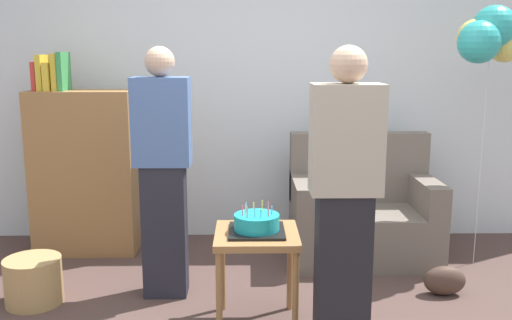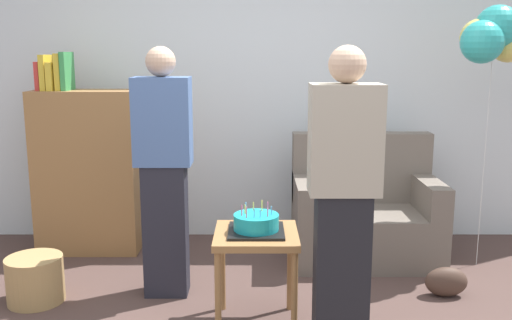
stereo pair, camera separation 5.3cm
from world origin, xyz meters
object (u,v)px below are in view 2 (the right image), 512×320
Objects in this scene: birthday_cake at (256,224)px; person_blowing_candles at (164,172)px; couch at (364,215)px; wicker_basket at (35,279)px; balloon_bunch at (491,37)px; person_holding_cake at (343,202)px; bookshelf at (87,169)px; side_table at (256,247)px; handbag at (446,282)px.

person_blowing_candles is at bearing 142.43° from birthday_cake.
couch is at bearing 28.64° from person_blowing_candles.
wicker_basket is at bearing -167.03° from person_blowing_candles.
person_blowing_candles is 0.85× the size of balloon_bunch.
couch is 0.67× the size of person_holding_cake.
wicker_basket is (-0.83, -0.14, -0.68)m from person_blowing_candles.
birthday_cake is at bearing -43.83° from bookshelf.
birthday_cake is (1.35, -1.30, -0.05)m from bookshelf.
couch reaches higher than side_table.
side_table is 0.64m from person_holding_cake.
bookshelf is 0.83× the size of balloon_bunch.
couch is 1.66m from person_blowing_candles.
bookshelf reaches higher than wicker_basket.
balloon_bunch is at bearing 11.61° from wicker_basket.
person_blowing_candles is 2.46m from balloon_bunch.
balloon_bunch reaches higher than birthday_cake.
bookshelf is at bearing 161.03° from handbag.
couch reaches higher than wicker_basket.
person_holding_cake is at bearing -32.65° from side_table.
birthday_cake is at bearing -24.31° from person_holding_cake.
bookshelf is at bearing 136.17° from birthday_cake.
side_table is at bearing -24.31° from person_holding_cake.
couch is at bearing -97.25° from person_holding_cake.
bookshelf is 1.11m from wicker_basket.
wicker_basket is at bearing -9.68° from person_holding_cake.
person_blowing_candles reaches higher than handbag.
wicker_basket is 0.19× the size of balloon_bunch.
side_table is at bearing -33.86° from person_blowing_candles.
balloon_bunch is (1.21, 1.24, 0.87)m from person_holding_cake.
bookshelf is at bearing 173.53° from balloon_bunch.
side_table is 0.83m from person_blowing_candles.
balloon_bunch is (1.66, 0.96, 1.07)m from birthday_cake.
couch reaches higher than birthday_cake.
couch is at bearing 119.62° from handbag.
person_holding_cake reaches higher than birthday_cake.
person_holding_cake is 5.82× the size of handbag.
side_table reaches higher than wicker_basket.
handbag is (1.85, -0.06, -0.73)m from person_blowing_candles.
balloon_bunch is (3.01, -0.34, 1.02)m from bookshelf.
wicker_basket is at bearing 167.27° from side_table.
person_holding_cake is (0.45, -0.29, 0.21)m from birthday_cake.
person_blowing_candles is 1.09m from wicker_basket.
person_holding_cake is (-0.39, -1.42, 0.49)m from couch.
balloon_bunch is at bearing 16.19° from person_blowing_candles.
birthday_cake is 2.19m from balloon_bunch.
handbag is (2.61, -0.90, -0.57)m from bookshelf.
bookshelf is at bearing 175.57° from couch.
person_holding_cake is at bearing -18.01° from wicker_basket.
person_holding_cake is 0.85× the size of balloon_bunch.
couch is 2.42m from wicker_basket.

